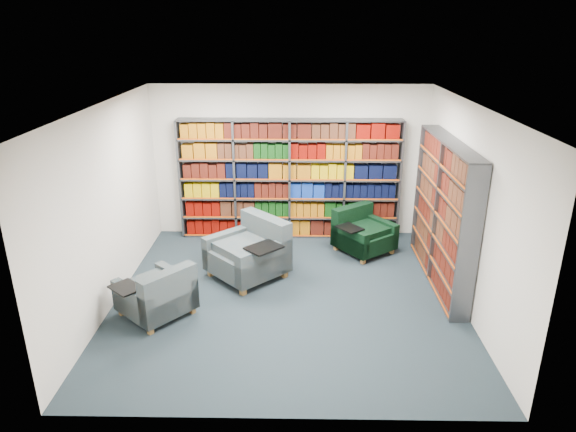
{
  "coord_description": "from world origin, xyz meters",
  "views": [
    {
      "loc": [
        0.12,
        -6.68,
        3.8
      ],
      "look_at": [
        0.0,
        0.6,
        1.05
      ],
      "focal_mm": 32.0,
      "sensor_mm": 36.0,
      "label": 1
    }
  ],
  "objects_px": {
    "chair_green_right": "(361,234)",
    "chair_teal_front": "(159,296)",
    "coffee_table": "(247,251)",
    "chair_teal_left": "(252,253)"
  },
  "relations": [
    {
      "from": "chair_teal_left",
      "to": "coffee_table",
      "type": "relative_size",
      "value": 1.75
    },
    {
      "from": "chair_teal_front",
      "to": "coffee_table",
      "type": "bearing_deg",
      "value": 54.64
    },
    {
      "from": "chair_teal_left",
      "to": "coffee_table",
      "type": "height_order",
      "value": "chair_teal_left"
    },
    {
      "from": "chair_green_right",
      "to": "chair_teal_front",
      "type": "xyz_separation_m",
      "value": [
        -3.01,
        -2.25,
        -0.0
      ]
    },
    {
      "from": "chair_teal_left",
      "to": "coffee_table",
      "type": "distance_m",
      "value": 0.25
    },
    {
      "from": "chair_green_right",
      "to": "chair_teal_front",
      "type": "bearing_deg",
      "value": -143.22
    },
    {
      "from": "chair_green_right",
      "to": "chair_teal_front",
      "type": "height_order",
      "value": "chair_green_right"
    },
    {
      "from": "chair_teal_left",
      "to": "chair_teal_front",
      "type": "xyz_separation_m",
      "value": [
        -1.17,
        -1.28,
        -0.07
      ]
    },
    {
      "from": "chair_green_right",
      "to": "chair_teal_front",
      "type": "distance_m",
      "value": 3.76
    },
    {
      "from": "chair_teal_left",
      "to": "chair_teal_front",
      "type": "height_order",
      "value": "chair_teal_left"
    }
  ]
}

